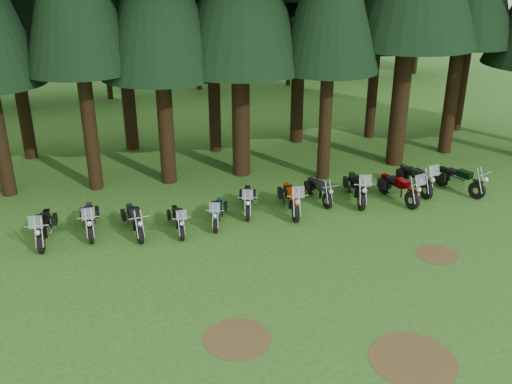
% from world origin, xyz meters
% --- Properties ---
extents(ground, '(120.00, 120.00, 0.00)m').
position_xyz_m(ground, '(0.00, 0.00, 0.00)').
color(ground, '#265A18').
rests_on(ground, ground).
extents(decid_2, '(6.72, 6.53, 8.40)m').
position_xyz_m(decid_2, '(-10.43, 24.78, 4.95)').
color(decid_2, black).
rests_on(decid_2, ground).
extents(decid_3, '(6.12, 5.95, 7.65)m').
position_xyz_m(decid_3, '(-4.71, 25.13, 4.51)').
color(decid_3, black).
rests_on(decid_3, ground).
extents(decid_4, '(5.93, 5.76, 7.41)m').
position_xyz_m(decid_4, '(1.58, 26.32, 4.37)').
color(decid_4, black).
rests_on(decid_4, ground).
extents(decid_6, '(7.06, 6.86, 8.82)m').
position_xyz_m(decid_6, '(14.85, 27.01, 5.20)').
color(decid_6, black).
rests_on(decid_6, ground).
extents(dirt_patch_0, '(1.80, 1.80, 0.01)m').
position_xyz_m(dirt_patch_0, '(-3.00, -2.00, 0.01)').
color(dirt_patch_0, '#4C3D1E').
rests_on(dirt_patch_0, ground).
extents(dirt_patch_1, '(1.40, 1.40, 0.01)m').
position_xyz_m(dirt_patch_1, '(4.50, 0.50, 0.01)').
color(dirt_patch_1, '#4C3D1E').
rests_on(dirt_patch_1, ground).
extents(dirt_patch_2, '(2.20, 2.20, 0.01)m').
position_xyz_m(dirt_patch_2, '(1.00, -4.00, 0.01)').
color(dirt_patch_2, '#4C3D1E').
rests_on(dirt_patch_2, ground).
extents(motorcycle_0, '(0.53, 2.38, 1.50)m').
position_xyz_m(motorcycle_0, '(-8.12, 5.05, 0.50)').
color(motorcycle_0, black).
rests_on(motorcycle_0, ground).
extents(motorcycle_1, '(0.43, 2.31, 1.46)m').
position_xyz_m(motorcycle_1, '(-6.58, 5.28, 0.49)').
color(motorcycle_1, black).
rests_on(motorcycle_1, ground).
extents(motorcycle_2, '(0.44, 2.26, 0.92)m').
position_xyz_m(motorcycle_2, '(-5.06, 4.82, 0.47)').
color(motorcycle_2, black).
rests_on(motorcycle_2, ground).
extents(motorcycle_3, '(0.38, 2.00, 1.26)m').
position_xyz_m(motorcycle_3, '(-3.55, 4.54, 0.42)').
color(motorcycle_3, black).
rests_on(motorcycle_3, ground).
extents(motorcycle_4, '(0.86, 2.00, 1.28)m').
position_xyz_m(motorcycle_4, '(-2.05, 4.77, 0.43)').
color(motorcycle_4, black).
rests_on(motorcycle_4, ground).
extents(motorcycle_5, '(0.83, 2.18, 1.38)m').
position_xyz_m(motorcycle_5, '(-0.72, 5.44, 0.46)').
color(motorcycle_5, black).
rests_on(motorcycle_5, ground).
extents(motorcycle_6, '(0.62, 2.48, 1.55)m').
position_xyz_m(motorcycle_6, '(0.88, 4.98, 0.52)').
color(motorcycle_6, black).
rests_on(motorcycle_6, ground).
extents(motorcycle_7, '(0.37, 2.11, 0.86)m').
position_xyz_m(motorcycle_7, '(2.31, 5.67, 0.44)').
color(motorcycle_7, black).
rests_on(motorcycle_7, ground).
extents(motorcycle_8, '(0.82, 2.52, 1.59)m').
position_xyz_m(motorcycle_8, '(3.77, 5.26, 0.53)').
color(motorcycle_8, black).
rests_on(motorcycle_8, ground).
extents(motorcycle_9, '(0.75, 2.47, 1.55)m').
position_xyz_m(motorcycle_9, '(5.39, 4.80, 0.52)').
color(motorcycle_9, black).
rests_on(motorcycle_9, ground).
extents(motorcycle_10, '(0.50, 2.49, 1.57)m').
position_xyz_m(motorcycle_10, '(6.56, 5.53, 0.52)').
color(motorcycle_10, black).
rests_on(motorcycle_10, ground).
extents(motorcycle_11, '(0.99, 2.33, 0.99)m').
position_xyz_m(motorcycle_11, '(8.28, 4.95, 0.50)').
color(motorcycle_11, black).
rests_on(motorcycle_11, ground).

